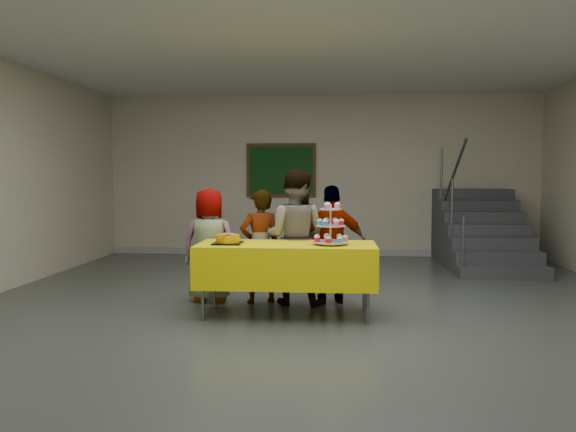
{
  "coord_description": "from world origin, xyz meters",
  "views": [
    {
      "loc": [
        0.2,
        -5.52,
        1.48
      ],
      "look_at": [
        -0.27,
        0.56,
        1.05
      ],
      "focal_mm": 35.0,
      "sensor_mm": 36.0,
      "label": 1
    }
  ],
  "objects_px": {
    "schoolchild_a": "(209,245)",
    "schoolchild_d": "(333,244)",
    "schoolchild_c": "(295,237)",
    "cupcake_stand": "(330,229)",
    "bear_cake": "(228,238)",
    "staircase": "(479,235)",
    "bake_table": "(287,264)",
    "noticeboard": "(281,170)",
    "schoolchild_b": "(260,247)"
  },
  "relations": [
    {
      "from": "bear_cake",
      "to": "staircase",
      "type": "relative_size",
      "value": 0.15
    },
    {
      "from": "cupcake_stand",
      "to": "bear_cake",
      "type": "distance_m",
      "value": 1.08
    },
    {
      "from": "cupcake_stand",
      "to": "bear_cake",
      "type": "xyz_separation_m",
      "value": [
        -1.08,
        -0.01,
        -0.11
      ]
    },
    {
      "from": "schoolchild_a",
      "to": "schoolchild_b",
      "type": "bearing_deg",
      "value": 177.48
    },
    {
      "from": "schoolchild_d",
      "to": "schoolchild_c",
      "type": "bearing_deg",
      "value": 4.86
    },
    {
      "from": "schoolchild_a",
      "to": "schoolchild_b",
      "type": "distance_m",
      "value": 0.62
    },
    {
      "from": "schoolchild_d",
      "to": "bear_cake",
      "type": "bearing_deg",
      "value": 27.01
    },
    {
      "from": "staircase",
      "to": "noticeboard",
      "type": "relative_size",
      "value": 1.85
    },
    {
      "from": "cupcake_stand",
      "to": "staircase",
      "type": "relative_size",
      "value": 0.19
    },
    {
      "from": "bear_cake",
      "to": "noticeboard",
      "type": "distance_m",
      "value": 4.74
    },
    {
      "from": "bake_table",
      "to": "staircase",
      "type": "bearing_deg",
      "value": 51.78
    },
    {
      "from": "schoolchild_a",
      "to": "schoolchild_d",
      "type": "distance_m",
      "value": 1.46
    },
    {
      "from": "schoolchild_a",
      "to": "bake_table",
      "type": "bearing_deg",
      "value": 149.83
    },
    {
      "from": "schoolchild_d",
      "to": "staircase",
      "type": "distance_m",
      "value": 3.98
    },
    {
      "from": "schoolchild_b",
      "to": "staircase",
      "type": "distance_m",
      "value": 4.62
    },
    {
      "from": "schoolchild_c",
      "to": "cupcake_stand",
      "type": "bearing_deg",
      "value": 133.9
    },
    {
      "from": "schoolchild_b",
      "to": "schoolchild_c",
      "type": "xyz_separation_m",
      "value": [
        0.4,
        -0.0,
        0.11
      ]
    },
    {
      "from": "bear_cake",
      "to": "staircase",
      "type": "bearing_deg",
      "value": 46.96
    },
    {
      "from": "schoolchild_a",
      "to": "schoolchild_d",
      "type": "relative_size",
      "value": 0.97
    },
    {
      "from": "schoolchild_b",
      "to": "noticeboard",
      "type": "bearing_deg",
      "value": -110.38
    },
    {
      "from": "schoolchild_b",
      "to": "noticeboard",
      "type": "relative_size",
      "value": 1.02
    },
    {
      "from": "bear_cake",
      "to": "noticeboard",
      "type": "bearing_deg",
      "value": 88.23
    },
    {
      "from": "schoolchild_c",
      "to": "noticeboard",
      "type": "xyz_separation_m",
      "value": [
        -0.52,
        4.03,
        0.82
      ]
    },
    {
      "from": "schoolchild_b",
      "to": "schoolchild_c",
      "type": "distance_m",
      "value": 0.42
    },
    {
      "from": "schoolchild_b",
      "to": "schoolchild_c",
      "type": "height_order",
      "value": "schoolchild_c"
    },
    {
      "from": "schoolchild_d",
      "to": "staircase",
      "type": "relative_size",
      "value": 0.57
    },
    {
      "from": "schoolchild_a",
      "to": "staircase",
      "type": "height_order",
      "value": "staircase"
    },
    {
      "from": "bake_table",
      "to": "schoolchild_d",
      "type": "distance_m",
      "value": 0.83
    },
    {
      "from": "bake_table",
      "to": "schoolchild_c",
      "type": "distance_m",
      "value": 0.62
    },
    {
      "from": "bake_table",
      "to": "noticeboard",
      "type": "height_order",
      "value": "noticeboard"
    },
    {
      "from": "staircase",
      "to": "noticeboard",
      "type": "bearing_deg",
      "value": 166.35
    },
    {
      "from": "bear_cake",
      "to": "schoolchild_d",
      "type": "relative_size",
      "value": 0.26
    },
    {
      "from": "cupcake_stand",
      "to": "schoolchild_d",
      "type": "bearing_deg",
      "value": 87.94
    },
    {
      "from": "cupcake_stand",
      "to": "schoolchild_b",
      "type": "distance_m",
      "value": 1.07
    },
    {
      "from": "bake_table",
      "to": "noticeboard",
      "type": "xyz_separation_m",
      "value": [
        -0.47,
        4.61,
        1.04
      ]
    },
    {
      "from": "schoolchild_a",
      "to": "schoolchild_d",
      "type": "xyz_separation_m",
      "value": [
        1.46,
        0.03,
        0.02
      ]
    },
    {
      "from": "bake_table",
      "to": "schoolchild_b",
      "type": "xyz_separation_m",
      "value": [
        -0.35,
        0.57,
        0.11
      ]
    },
    {
      "from": "schoolchild_c",
      "to": "schoolchild_d",
      "type": "bearing_deg",
      "value": -158.24
    },
    {
      "from": "schoolchild_c",
      "to": "noticeboard",
      "type": "relative_size",
      "value": 1.2
    },
    {
      "from": "schoolchild_b",
      "to": "bake_table",
      "type": "bearing_deg",
      "value": 99.75
    },
    {
      "from": "schoolchild_c",
      "to": "schoolchild_a",
      "type": "bearing_deg",
      "value": 7.14
    },
    {
      "from": "bake_table",
      "to": "staircase",
      "type": "xyz_separation_m",
      "value": [
        2.97,
        3.77,
        -0.07
      ]
    },
    {
      "from": "cupcake_stand",
      "to": "schoolchild_c",
      "type": "xyz_separation_m",
      "value": [
        -0.42,
        0.63,
        -0.16
      ]
    },
    {
      "from": "staircase",
      "to": "schoolchild_a",
      "type": "bearing_deg",
      "value": -141.45
    },
    {
      "from": "schoolchild_a",
      "to": "cupcake_stand",
      "type": "bearing_deg",
      "value": 157.21
    },
    {
      "from": "schoolchild_a",
      "to": "staircase",
      "type": "relative_size",
      "value": 0.56
    },
    {
      "from": "bake_table",
      "to": "cupcake_stand",
      "type": "xyz_separation_m",
      "value": [
        0.46,
        -0.06,
        0.38
      ]
    },
    {
      "from": "schoolchild_d",
      "to": "schoolchild_b",
      "type": "bearing_deg",
      "value": -0.52
    },
    {
      "from": "schoolchild_a",
      "to": "schoolchild_d",
      "type": "bearing_deg",
      "value": -175.93
    },
    {
      "from": "cupcake_stand",
      "to": "schoolchild_a",
      "type": "height_order",
      "value": "schoolchild_a"
    }
  ]
}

